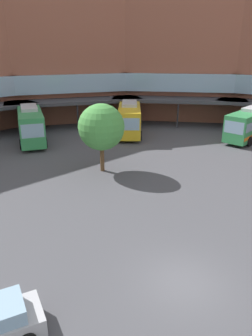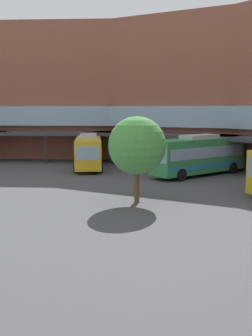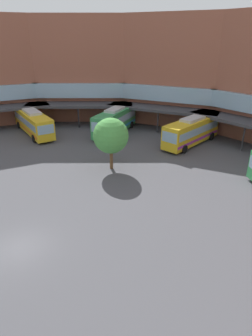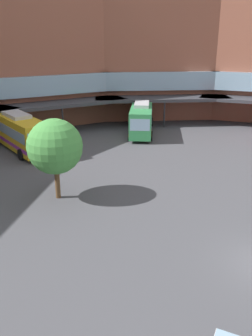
{
  "view_description": "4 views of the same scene",
  "coord_description": "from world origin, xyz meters",
  "px_view_note": "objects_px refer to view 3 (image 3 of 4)",
  "views": [
    {
      "loc": [
        -3.6,
        -11.83,
        10.38
      ],
      "look_at": [
        -1.84,
        10.15,
        1.87
      ],
      "focal_mm": 34.44,
      "sensor_mm": 36.0,
      "label": 1
    },
    {
      "loc": [
        21.34,
        2.49,
        6.34
      ],
      "look_at": [
        0.5,
        11.9,
        3.06
      ],
      "focal_mm": 44.22,
      "sensor_mm": 36.0,
      "label": 2
    },
    {
      "loc": [
        16.03,
        -8.45,
        13.79
      ],
      "look_at": [
        -0.23,
        12.92,
        1.54
      ],
      "focal_mm": 30.94,
      "sensor_mm": 36.0,
      "label": 3
    },
    {
      "loc": [
        -15.93,
        -6.36,
        11.15
      ],
      "look_at": [
        0.71,
        11.85,
        1.98
      ],
      "focal_mm": 38.14,
      "sensor_mm": 36.0,
      "label": 4
    }
  ],
  "objects_px": {
    "bus_0": "(33,122)",
    "plaza_tree": "(111,136)",
    "bus_6": "(115,121)",
    "bus_2": "(192,131)"
  },
  "relations": [
    {
      "from": "bus_0",
      "to": "plaza_tree",
      "type": "distance_m",
      "value": 18.21
    },
    {
      "from": "bus_2",
      "to": "bus_6",
      "type": "bearing_deg",
      "value": -72.03
    },
    {
      "from": "bus_0",
      "to": "plaza_tree",
      "type": "height_order",
      "value": "plaza_tree"
    },
    {
      "from": "bus_0",
      "to": "bus_2",
      "type": "height_order",
      "value": "bus_2"
    },
    {
      "from": "bus_2",
      "to": "bus_6",
      "type": "height_order",
      "value": "bus_6"
    },
    {
      "from": "bus_0",
      "to": "bus_6",
      "type": "distance_m",
      "value": 12.52
    },
    {
      "from": "bus_6",
      "to": "plaza_tree",
      "type": "relative_size",
      "value": 1.85
    },
    {
      "from": "bus_6",
      "to": "bus_2",
      "type": "bearing_deg",
      "value": 89.08
    },
    {
      "from": "bus_6",
      "to": "plaza_tree",
      "type": "distance_m",
      "value": 13.31
    },
    {
      "from": "bus_2",
      "to": "bus_6",
      "type": "xyz_separation_m",
      "value": [
        -11.55,
        -2.55,
        0.06
      ]
    }
  ]
}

